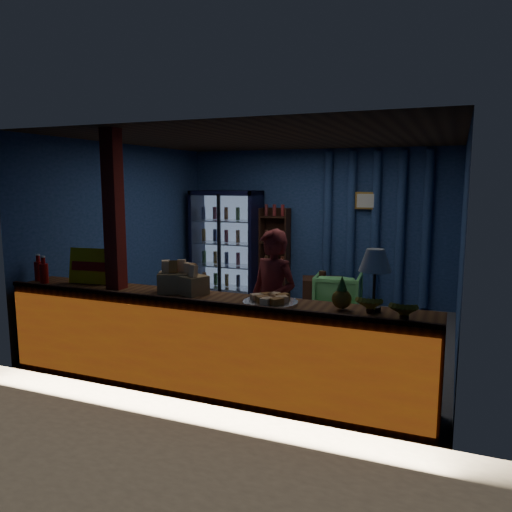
{
  "coord_description": "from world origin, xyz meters",
  "views": [
    {
      "loc": [
        2.23,
        -6.12,
        2.08
      ],
      "look_at": [
        -0.16,
        -0.2,
        1.11
      ],
      "focal_mm": 35.0,
      "sensor_mm": 36.0,
      "label": 1
    }
  ],
  "objects_px": {
    "table_lamp": "(375,263)",
    "pastry_tray": "(270,301)",
    "green_chair": "(338,294)",
    "shopkeeper": "(273,304)"
  },
  "relations": [
    {
      "from": "table_lamp",
      "to": "shopkeeper",
      "type": "bearing_deg",
      "value": 155.49
    },
    {
      "from": "green_chair",
      "to": "table_lamp",
      "type": "bearing_deg",
      "value": 102.66
    },
    {
      "from": "shopkeeper",
      "to": "green_chair",
      "type": "relative_size",
      "value": 2.21
    },
    {
      "from": "shopkeeper",
      "to": "table_lamp",
      "type": "bearing_deg",
      "value": -5.35
    },
    {
      "from": "table_lamp",
      "to": "pastry_tray",
      "type": "bearing_deg",
      "value": -174.09
    },
    {
      "from": "pastry_tray",
      "to": "green_chair",
      "type": "bearing_deg",
      "value": 91.77
    },
    {
      "from": "green_chair",
      "to": "table_lamp",
      "type": "height_order",
      "value": "table_lamp"
    },
    {
      "from": "shopkeeper",
      "to": "pastry_tray",
      "type": "xyz_separation_m",
      "value": [
        0.2,
        -0.61,
        0.19
      ]
    },
    {
      "from": "pastry_tray",
      "to": "table_lamp",
      "type": "relative_size",
      "value": 0.94
    },
    {
      "from": "pastry_tray",
      "to": "table_lamp",
      "type": "height_order",
      "value": "table_lamp"
    }
  ]
}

